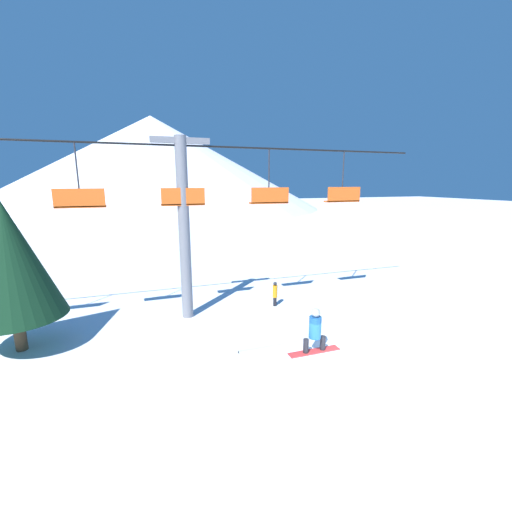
{
  "coord_description": "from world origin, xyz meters",
  "views": [
    {
      "loc": [
        -4.77,
        -6.06,
        5.98
      ],
      "look_at": [
        -0.93,
        4.82,
        3.48
      ],
      "focal_mm": 24.0,
      "sensor_mm": 36.0,
      "label": 1
    }
  ],
  "objects_px": {
    "snowboarder": "(315,331)",
    "pine_tree_near": "(8,260)",
    "snow_ramp": "(322,405)",
    "distant_skier": "(275,293)"
  },
  "relations": [
    {
      "from": "pine_tree_near",
      "to": "snow_ramp",
      "type": "bearing_deg",
      "value": -42.77
    },
    {
      "from": "snow_ramp",
      "to": "distant_skier",
      "type": "distance_m",
      "value": 8.9
    },
    {
      "from": "snow_ramp",
      "to": "snowboarder",
      "type": "xyz_separation_m",
      "value": [
        0.28,
        0.97,
        1.42
      ]
    },
    {
      "from": "snow_ramp",
      "to": "distant_skier",
      "type": "xyz_separation_m",
      "value": [
        2.36,
        8.58,
        -0.17
      ]
    },
    {
      "from": "distant_skier",
      "to": "snow_ramp",
      "type": "bearing_deg",
      "value": -105.35
    },
    {
      "from": "snow_ramp",
      "to": "pine_tree_near",
      "type": "bearing_deg",
      "value": 137.23
    },
    {
      "from": "snowboarder",
      "to": "pine_tree_near",
      "type": "xyz_separation_m",
      "value": [
        -8.35,
        6.5,
        1.1
      ]
    },
    {
      "from": "distant_skier",
      "to": "snowboarder",
      "type": "bearing_deg",
      "value": -105.27
    },
    {
      "from": "snow_ramp",
      "to": "distant_skier",
      "type": "bearing_deg",
      "value": 74.65
    },
    {
      "from": "snow_ramp",
      "to": "pine_tree_near",
      "type": "distance_m",
      "value": 11.28
    }
  ]
}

